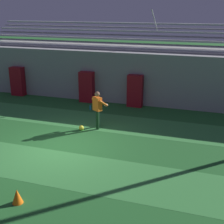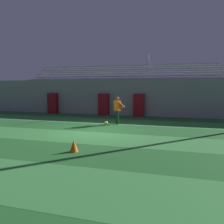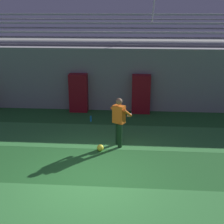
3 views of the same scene
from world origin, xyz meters
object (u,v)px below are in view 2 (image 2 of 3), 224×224
goalkeeper (118,108)px  traffic_cone (74,146)px  padding_pillar_gate_right (139,105)px  padding_pillar_far_left (53,103)px  water_bottle (108,116)px  soccer_ball (106,123)px  padding_pillar_gate_left (104,105)px

goalkeeper → traffic_cone: (-0.12, -5.94, -0.74)m
padding_pillar_gate_right → traffic_cone: bearing=-95.3°
padding_pillar_gate_right → padding_pillar_far_left: size_ratio=1.00×
padding_pillar_gate_right → traffic_cone: size_ratio=4.07×
water_bottle → padding_pillar_far_left: bearing=165.9°
padding_pillar_far_left → soccer_ball: padding_pillar_far_left is taller
soccer_ball → traffic_cone: traffic_cone is taller
padding_pillar_far_left → traffic_cone: padding_pillar_far_left is taller
padding_pillar_gate_left → goalkeeper: size_ratio=1.02×
padding_pillar_gate_right → goalkeeper: padding_pillar_gate_right is taller
padding_pillar_far_left → goalkeeper: padding_pillar_far_left is taller
padding_pillar_gate_left → padding_pillar_far_left: size_ratio=1.00×
padding_pillar_gate_left → soccer_ball: padding_pillar_gate_left is taller
padding_pillar_far_left → goalkeeper: bearing=-28.8°
padding_pillar_gate_right → goalkeeper: bearing=-102.2°
goalkeeper → water_bottle: (-1.29, 2.26, -0.83)m
padding_pillar_gate_left → soccer_ball: (1.42, -4.07, -0.75)m
padding_pillar_gate_left → traffic_cone: 9.72m
padding_pillar_gate_right → soccer_ball: padding_pillar_gate_right is taller
padding_pillar_gate_left → padding_pillar_gate_right: (2.78, 0.00, 0.00)m
soccer_ball → traffic_cone: size_ratio=0.52×
soccer_ball → water_bottle: water_bottle is taller
goalkeeper → soccer_ball: 1.14m
goalkeeper → water_bottle: goalkeeper is taller
padding_pillar_gate_right → padding_pillar_far_left: same height
traffic_cone → water_bottle: traffic_cone is taller
water_bottle → traffic_cone: bearing=-81.9°
water_bottle → goalkeeper: bearing=-60.4°
padding_pillar_gate_left → padding_pillar_far_left: (-4.49, 0.00, 0.00)m
goalkeeper → padding_pillar_gate_right: bearing=77.8°
soccer_ball → traffic_cone: 5.46m
padding_pillar_gate_left → goalkeeper: (2.01, -3.58, 0.10)m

